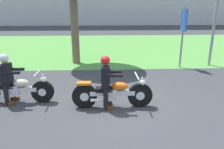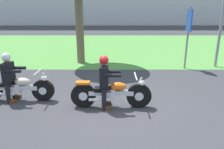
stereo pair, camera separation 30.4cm
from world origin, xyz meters
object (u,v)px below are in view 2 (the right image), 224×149
object	(u,v)px
motorcycle_lead	(112,93)
sign_banner	(190,28)
rider_follow	(10,73)
rider_lead	(106,78)
motorcycle_follow	(18,88)

from	to	relation	value
motorcycle_lead	sign_banner	bearing A→B (deg)	50.76
motorcycle_lead	rider_follow	size ratio (longest dim) A/B	1.53
motorcycle_lead	sign_banner	distance (m)	5.21
rider_lead	rider_follow	bearing A→B (deg)	171.20
motorcycle_follow	sign_banner	size ratio (longest dim) A/B	0.81
rider_lead	motorcycle_follow	bearing A→B (deg)	170.67
motorcycle_lead	rider_lead	distance (m)	0.46
motorcycle_lead	motorcycle_follow	distance (m)	2.71
motorcycle_follow	motorcycle_lead	bearing A→B (deg)	-8.80
rider_follow	sign_banner	xyz separation A→B (m)	(6.05, 3.44, 0.91)
motorcycle_follow	rider_follow	distance (m)	0.46
rider_lead	sign_banner	xyz separation A→B (m)	(3.38, 3.87, 0.90)
motorcycle_lead	sign_banner	world-z (taller)	sign_banner
motorcycle_lead	rider_lead	world-z (taller)	rider_lead
rider_lead	rider_follow	world-z (taller)	rider_lead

